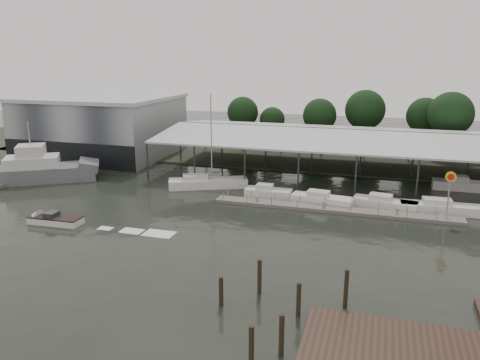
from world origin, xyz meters
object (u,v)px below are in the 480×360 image
(grey_trawler, at_px, (41,170))
(white_sailboat, at_px, (207,183))
(speedboat_underway, at_px, (51,220))
(shell_fuel_sign, at_px, (450,187))

(grey_trawler, height_order, white_sailboat, white_sailboat)
(grey_trawler, distance_m, speedboat_underway, 19.52)
(grey_trawler, xyz_separation_m, white_sailboat, (23.90, 3.56, -0.94))
(shell_fuel_sign, xyz_separation_m, white_sailboat, (-29.45, 5.15, -3.28))
(shell_fuel_sign, height_order, speedboat_underway, shell_fuel_sign)
(white_sailboat, relative_size, speedboat_underway, 0.73)
(white_sailboat, bearing_deg, grey_trawler, 163.90)
(grey_trawler, bearing_deg, white_sailboat, -24.24)
(white_sailboat, bearing_deg, shell_fuel_sign, -34.50)
(shell_fuel_sign, relative_size, grey_trawler, 0.35)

